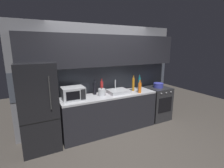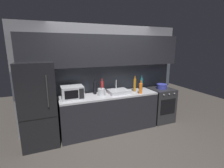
{
  "view_description": "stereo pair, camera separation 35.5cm",
  "coord_description": "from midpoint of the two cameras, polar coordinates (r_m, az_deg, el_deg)",
  "views": [
    {
      "loc": [
        -1.65,
        -2.4,
        1.99
      ],
      "look_at": [
        0.06,
        0.9,
        1.15
      ],
      "focal_mm": 26.43,
      "sensor_mm": 36.0,
      "label": 1
    },
    {
      "loc": [
        -1.32,
        -2.55,
        1.99
      ],
      "look_at": [
        0.06,
        0.9,
        1.15
      ],
      "focal_mm": 26.43,
      "sensor_mm": 36.0,
      "label": 2
    }
  ],
  "objects": [
    {
      "name": "wine_bottle_amber",
      "position": [
        4.15,
        4.96,
        -0.13
      ],
      "size": [
        0.06,
        0.06,
        0.39
      ],
      "color": "#B27019",
      "rests_on": "counter_run"
    },
    {
      "name": "wine_bottle_dark",
      "position": [
        3.85,
        -8.65,
        -1.56
      ],
      "size": [
        0.07,
        0.07,
        0.35
      ],
      "color": "black",
      "rests_on": "counter_run"
    },
    {
      "name": "counter_run",
      "position": [
        4.0,
        -3.42,
        -9.89
      ],
      "size": [
        2.29,
        0.6,
        0.9
      ],
      "color": "black",
      "rests_on": "ground"
    },
    {
      "name": "kettle",
      "position": [
        3.75,
        -6.28,
        -2.89
      ],
      "size": [
        0.2,
        0.16,
        0.19
      ],
      "color": "#B7BABF",
      "rests_on": "counter_run"
    },
    {
      "name": "wine_bottle_teal",
      "position": [
        4.34,
        7.15,
        0.27
      ],
      "size": [
        0.06,
        0.06,
        0.37
      ],
      "color": "#19666B",
      "rests_on": "counter_run"
    },
    {
      "name": "back_wall",
      "position": [
        3.99,
        -5.39,
        6.39
      ],
      "size": [
        4.03,
        0.44,
        2.5
      ],
      "color": "slate",
      "rests_on": "ground"
    },
    {
      "name": "mug_blue",
      "position": [
        4.15,
        7.01,
        -1.76
      ],
      "size": [
        0.08,
        0.08,
        0.11
      ],
      "primitive_type": "cylinder",
      "color": "#234299",
      "rests_on": "counter_run"
    },
    {
      "name": "oven_range",
      "position": [
        4.75,
        13.27,
        -6.48
      ],
      "size": [
        0.6,
        0.62,
        0.9
      ],
      "color": "#232326",
      "rests_on": "ground"
    },
    {
      "name": "wine_bottle_orange",
      "position": [
        3.99,
        7.1,
        -1.27
      ],
      "size": [
        0.08,
        0.08,
        0.31
      ],
      "color": "orange",
      "rests_on": "counter_run"
    },
    {
      "name": "sink_basin",
      "position": [
        3.96,
        -0.52,
        -2.56
      ],
      "size": [
        0.48,
        0.38,
        0.3
      ],
      "color": "#ADAFB5",
      "rests_on": "counter_run"
    },
    {
      "name": "cooking_pot",
      "position": [
        4.62,
        13.64,
        -0.45
      ],
      "size": [
        0.26,
        0.26,
        0.12
      ],
      "color": "#333899",
      "rests_on": "oven_range"
    },
    {
      "name": "wine_bottle_red",
      "position": [
        3.9,
        -6.18,
        -1.21
      ],
      "size": [
        0.07,
        0.07,
        0.36
      ],
      "color": "#A82323",
      "rests_on": "counter_run"
    },
    {
      "name": "refrigerator",
      "position": [
        3.56,
        -26.72,
        -7.19
      ],
      "size": [
        0.68,
        0.69,
        1.71
      ],
      "color": "black",
      "rests_on": "ground"
    },
    {
      "name": "microwave",
      "position": [
        3.58,
        -16.11,
        -3.17
      ],
      "size": [
        0.46,
        0.35,
        0.27
      ],
      "color": "#A8AAAF",
      "rests_on": "counter_run"
    },
    {
      "name": "ground_plane",
      "position": [
        3.51,
        3.16,
        -21.8
      ],
      "size": [
        10.0,
        10.0,
        0.0
      ],
      "primitive_type": "plane",
      "color": "#3D3833"
    }
  ]
}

